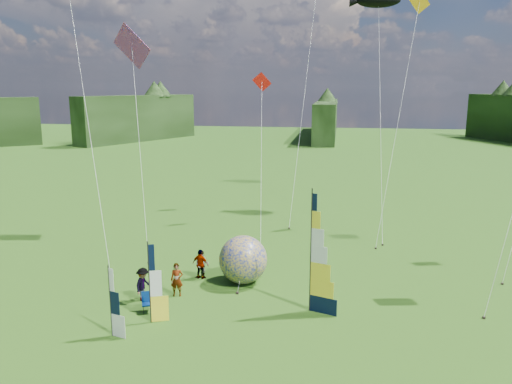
% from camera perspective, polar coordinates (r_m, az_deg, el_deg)
% --- Properties ---
extents(ground, '(220.00, 220.00, 0.00)m').
position_cam_1_polar(ground, '(20.68, 0.97, -17.54)').
color(ground, '#416D16').
rests_on(ground, ground).
extents(treeline_ring, '(210.00, 210.00, 8.00)m').
position_cam_1_polar(treeline_ring, '(19.03, 1.01, -7.00)').
color(treeline_ring, '#315022').
rests_on(treeline_ring, ground).
extents(feather_banner_main, '(1.45, 0.58, 5.58)m').
position_cam_1_polar(feather_banner_main, '(22.86, 6.27, -6.98)').
color(feather_banner_main, black).
rests_on(feather_banner_main, ground).
extents(side_banner_left, '(0.97, 0.44, 3.59)m').
position_cam_1_polar(side_banner_left, '(22.47, -12.09, -10.24)').
color(side_banner_left, yellow).
rests_on(side_banner_left, ground).
extents(side_banner_far, '(0.88, 0.35, 2.98)m').
position_cam_1_polar(side_banner_far, '(21.85, -16.31, -11.99)').
color(side_banner_far, white).
rests_on(side_banner_far, ground).
extents(bol_inflatable, '(3.36, 3.36, 2.55)m').
position_cam_1_polar(bol_inflatable, '(26.45, -1.49, -7.72)').
color(bol_inflatable, navy).
rests_on(bol_inflatable, ground).
extents(spectator_a, '(0.67, 0.50, 1.68)m').
position_cam_1_polar(spectator_a, '(25.29, -9.03, -9.87)').
color(spectator_a, '#66594C').
rests_on(spectator_a, ground).
extents(spectator_b, '(0.80, 0.47, 1.55)m').
position_cam_1_polar(spectator_b, '(27.34, -6.19, -8.23)').
color(spectator_b, '#66594C').
rests_on(spectator_b, ground).
extents(spectator_c, '(0.56, 1.12, 1.65)m').
position_cam_1_polar(spectator_c, '(25.08, -12.79, -10.25)').
color(spectator_c, '#66594C').
rests_on(spectator_c, ground).
extents(spectator_d, '(1.02, 0.62, 1.63)m').
position_cam_1_polar(spectator_d, '(27.27, -6.35, -8.20)').
color(spectator_d, '#66594C').
rests_on(spectator_d, ground).
extents(camp_chair, '(0.71, 0.71, 0.94)m').
position_cam_1_polar(camp_chair, '(23.97, -12.30, -12.25)').
color(camp_chair, '#021D50').
rests_on(camp_chair, ground).
extents(kite_whale, '(5.04, 15.86, 18.87)m').
position_cam_1_polar(kite_whale, '(38.24, 14.09, 10.49)').
color(kite_whale, black).
rests_on(kite_whale, ground).
extents(kite_rainbow_delta, '(11.66, 14.14, 15.46)m').
position_cam_1_polar(kite_rainbow_delta, '(32.54, -13.27, 7.33)').
color(kite_rainbow_delta, red).
rests_on(kite_rainbow_delta, ground).
extents(small_kite_red, '(6.61, 11.19, 11.73)m').
position_cam_1_polar(small_kite_red, '(34.29, 0.61, 4.73)').
color(small_kite_red, red).
rests_on(small_kite_red, ground).
extents(small_kite_orange, '(8.45, 11.63, 17.46)m').
position_cam_1_polar(small_kite_orange, '(35.44, 16.06, 9.15)').
color(small_kite_orange, orange).
rests_on(small_kite_orange, ground).
extents(small_kite_pink, '(10.43, 11.37, 17.99)m').
position_cam_1_polar(small_kite_pink, '(30.42, -18.77, 9.10)').
color(small_kite_pink, '#DC2895').
rests_on(small_kite_pink, ground).
extents(small_kite_green, '(6.43, 13.03, 22.56)m').
position_cam_1_polar(small_kite_green, '(40.07, 5.77, 13.47)').
color(small_kite_green, green).
rests_on(small_kite_green, ground).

